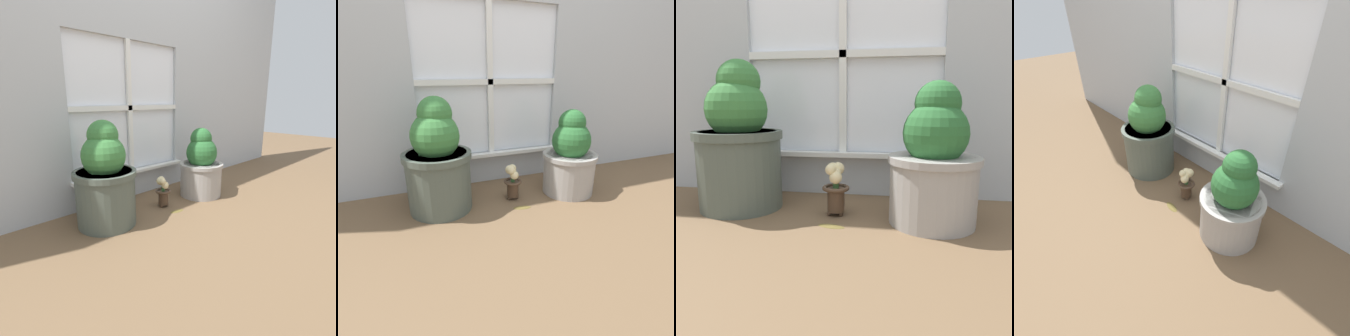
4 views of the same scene
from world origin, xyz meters
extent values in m
plane|color=brown|center=(0.00, 0.00, 0.00)|extent=(10.00, 10.00, 0.00)
cube|color=#B2B7BC|center=(1.34, 0.54, 1.25)|extent=(1.71, 0.05, 2.50)
cube|color=#B2B7BC|center=(0.00, 0.54, 0.11)|extent=(0.98, 0.05, 0.23)
cube|color=white|center=(0.00, 0.55, 0.71)|extent=(0.98, 0.02, 0.97)
cube|color=white|center=(0.00, 0.52, 0.71)|extent=(0.04, 0.02, 0.97)
cube|color=white|center=(0.00, 0.52, 0.71)|extent=(0.98, 0.02, 0.04)
cube|color=white|center=(0.00, 0.49, 0.22)|extent=(1.04, 0.06, 0.02)
cylinder|color=#4C564C|center=(-0.42, 0.21, 0.18)|extent=(0.37, 0.37, 0.35)
cylinder|color=#4C564C|center=(-0.42, 0.21, 0.33)|extent=(0.39, 0.39, 0.04)
cylinder|color=#38281E|center=(-0.42, 0.21, 0.35)|extent=(0.34, 0.34, 0.01)
sphere|color=#387538|center=(-0.42, 0.21, 0.45)|extent=(0.27, 0.27, 0.27)
sphere|color=#387538|center=(-0.41, 0.23, 0.57)|extent=(0.19, 0.19, 0.19)
ellipsoid|color=#387538|center=(-0.50, 0.24, 0.43)|extent=(0.08, 0.17, 0.22)
cylinder|color=#9E9993|center=(0.42, 0.14, 0.14)|extent=(0.34, 0.34, 0.27)
cylinder|color=#9E9993|center=(0.42, 0.14, 0.26)|extent=(0.36, 0.36, 0.03)
cylinder|color=#38281E|center=(0.42, 0.14, 0.27)|extent=(0.31, 0.31, 0.01)
sphere|color=#28602D|center=(0.42, 0.14, 0.36)|extent=(0.25, 0.25, 0.25)
sphere|color=#28602D|center=(0.43, 0.15, 0.47)|extent=(0.17, 0.17, 0.17)
ellipsoid|color=#28602D|center=(0.40, 0.07, 0.35)|extent=(0.12, 0.07, 0.13)
sphere|color=#473323|center=(0.03, 0.20, 0.01)|extent=(0.02, 0.02, 0.02)
sphere|color=#473323|center=(0.00, 0.16, 0.01)|extent=(0.02, 0.02, 0.02)
sphere|color=#473323|center=(0.05, 0.16, 0.01)|extent=(0.02, 0.02, 0.02)
cylinder|color=#473323|center=(0.03, 0.17, 0.07)|extent=(0.07, 0.07, 0.10)
torus|color=#473323|center=(0.03, 0.17, 0.12)|extent=(0.12, 0.12, 0.02)
cylinder|color=#386633|center=(0.03, 0.17, 0.15)|extent=(0.02, 0.02, 0.06)
sphere|color=beige|center=(0.03, 0.17, 0.18)|extent=(0.05, 0.05, 0.05)
sphere|color=beige|center=(0.03, 0.20, 0.20)|extent=(0.05, 0.05, 0.05)
sphere|color=beige|center=(0.01, 0.19, 0.20)|extent=(0.06, 0.06, 0.06)
sphere|color=beige|center=(0.01, 0.16, 0.20)|extent=(0.05, 0.05, 0.05)
sphere|color=beige|center=(0.03, 0.16, 0.17)|extent=(0.05, 0.05, 0.05)
ellipsoid|color=brown|center=(0.04, 0.04, 0.00)|extent=(0.12, 0.06, 0.01)
camera|label=1|loc=(-1.21, -1.18, 0.78)|focal=28.00mm
camera|label=2|loc=(-0.56, -1.24, 0.79)|focal=28.00mm
camera|label=3|loc=(0.28, -1.15, 0.47)|focal=35.00mm
camera|label=4|loc=(1.01, -0.77, 1.21)|focal=28.00mm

